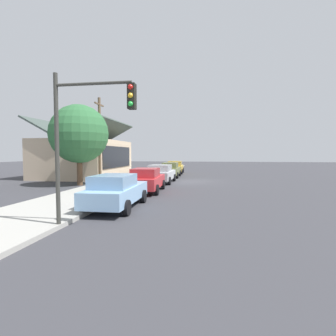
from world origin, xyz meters
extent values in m
plane|color=#38383D|center=(0.00, 0.00, 0.00)|extent=(120.00, 120.00, 0.00)
cube|color=#A3A099|center=(0.00, 5.60, 0.08)|extent=(60.00, 4.20, 0.16)
cube|color=#8CB7E0|center=(-12.41, 2.80, 0.68)|extent=(4.76, 1.86, 0.70)
cube|color=#779CBE|center=(-12.89, 2.80, 1.31)|extent=(2.29, 1.62, 0.56)
cylinder|color=black|center=(-10.96, 3.72, 0.33)|extent=(0.66, 0.23, 0.66)
cylinder|color=black|center=(-10.93, 1.92, 0.33)|extent=(0.66, 0.23, 0.66)
cylinder|color=black|center=(-13.89, 3.69, 0.33)|extent=(0.66, 0.23, 0.66)
cylinder|color=black|center=(-13.87, 1.88, 0.33)|extent=(0.66, 0.23, 0.66)
cube|color=red|center=(-7.12, 2.63, 0.68)|extent=(4.57, 1.91, 0.70)
cube|color=#A9272B|center=(-7.57, 2.62, 1.31)|extent=(2.21, 1.62, 0.56)
cylinder|color=black|center=(-5.74, 3.56, 0.33)|extent=(0.67, 0.24, 0.66)
cylinder|color=black|center=(-5.69, 1.79, 0.33)|extent=(0.67, 0.24, 0.66)
cylinder|color=black|center=(-8.54, 3.47, 0.33)|extent=(0.67, 0.24, 0.66)
cylinder|color=black|center=(-8.49, 1.70, 0.33)|extent=(0.67, 0.24, 0.66)
cube|color=silver|center=(-1.68, 2.65, 0.68)|extent=(4.79, 1.91, 0.70)
cube|color=#A0A2A6|center=(-2.15, 2.65, 1.31)|extent=(2.31, 1.67, 0.56)
cylinder|color=black|center=(-0.19, 3.58, 0.33)|extent=(0.66, 0.23, 0.66)
cylinder|color=black|center=(-0.20, 1.70, 0.33)|extent=(0.66, 0.23, 0.66)
cylinder|color=black|center=(-3.15, 3.60, 0.33)|extent=(0.66, 0.23, 0.66)
cylinder|color=black|center=(-3.16, 1.72, 0.33)|extent=(0.66, 0.23, 0.66)
cube|color=olive|center=(3.86, 2.61, 0.68)|extent=(4.70, 1.78, 0.70)
cube|color=#61683C|center=(3.39, 2.60, 1.31)|extent=(2.27, 1.54, 0.56)
cylinder|color=black|center=(5.29, 3.48, 0.33)|extent=(0.66, 0.23, 0.66)
cylinder|color=black|center=(5.32, 1.78, 0.33)|extent=(0.66, 0.23, 0.66)
cylinder|color=black|center=(2.40, 3.44, 0.33)|extent=(0.66, 0.23, 0.66)
cylinder|color=black|center=(2.42, 1.73, 0.33)|extent=(0.66, 0.23, 0.66)
cube|color=gold|center=(9.36, 2.82, 0.68)|extent=(4.85, 2.03, 0.70)
cube|color=gold|center=(8.89, 2.80, 1.31)|extent=(2.36, 1.71, 0.56)
cylinder|color=black|center=(10.81, 3.80, 0.33)|extent=(0.67, 0.25, 0.66)
cylinder|color=black|center=(10.88, 1.96, 0.33)|extent=(0.67, 0.25, 0.66)
cylinder|color=black|center=(7.85, 3.68, 0.33)|extent=(0.67, 0.25, 0.66)
cylinder|color=black|center=(7.92, 1.84, 0.33)|extent=(0.67, 0.25, 0.66)
cube|color=#CCB293|center=(3.05, 12.00, 1.99)|extent=(10.25, 7.36, 3.98)
cube|color=black|center=(3.05, 8.28, 2.19)|extent=(8.20, 0.08, 2.23)
cube|color=#3F4C47|center=(3.05, 10.16, 4.96)|extent=(10.85, 3.97, 2.21)
cube|color=#3F4C47|center=(3.05, 13.84, 4.96)|extent=(10.85, 3.97, 2.21)
cylinder|color=brown|center=(-4.44, 8.80, 1.42)|extent=(0.44, 0.44, 2.84)
sphere|color=#2D6638|center=(-4.44, 8.80, 4.11)|extent=(4.64, 4.64, 4.64)
cylinder|color=#383833|center=(-15.99, 3.60, 2.60)|extent=(0.14, 0.14, 5.20)
cylinder|color=#383833|center=(-15.99, 2.30, 4.80)|extent=(0.10, 2.60, 0.10)
cube|color=black|center=(-15.99, 1.00, 4.35)|extent=(0.28, 0.24, 0.80)
sphere|color=red|center=(-16.14, 1.00, 4.61)|extent=(0.16, 0.16, 0.16)
sphere|color=yellow|center=(-16.14, 1.00, 4.35)|extent=(0.16, 0.16, 0.16)
sphere|color=green|center=(-16.14, 1.00, 4.09)|extent=(0.16, 0.16, 0.16)
cylinder|color=brown|center=(-1.84, 8.20, 3.75)|extent=(0.24, 0.24, 7.50)
cube|color=brown|center=(-1.84, 8.20, 6.90)|extent=(1.80, 0.12, 0.12)
cylinder|color=red|center=(5.87, 4.20, 0.44)|extent=(0.22, 0.22, 0.55)
sphere|color=red|center=(5.87, 4.20, 0.78)|extent=(0.18, 0.18, 0.18)
camera|label=1|loc=(-24.09, -1.41, 2.55)|focal=28.03mm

